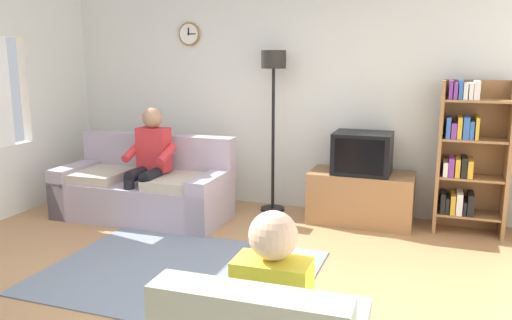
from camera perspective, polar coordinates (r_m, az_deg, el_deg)
name	(u,v)px	position (r m, az deg, el deg)	size (l,w,h in m)	color
ground_plane	(186,298)	(4.01, -7.77, -14.98)	(12.00, 12.00, 0.00)	#B27F51
back_wall_assembly	(287,94)	(6.09, 3.50, 7.40)	(6.20, 0.17, 2.70)	silver
couch	(145,189)	(5.89, -12.30, -3.23)	(1.91, 0.90, 0.90)	#A899A8
tv_stand	(361,198)	(5.67, 11.62, -4.12)	(1.10, 0.56, 0.56)	olive
tv	(362,153)	(5.54, 11.79, 0.78)	(0.60, 0.49, 0.44)	black
bookshelf	(467,155)	(5.58, 22.52, 0.55)	(0.68, 0.36, 1.56)	olive
floor_lamp	(273,86)	(5.81, 1.96, 8.21)	(0.28, 0.28, 1.85)	black
area_rug	(179,272)	(4.44, -8.55, -12.21)	(2.20, 1.70, 0.01)	slate
person_on_couch	(149,158)	(5.64, -11.84, 0.17)	(0.51, 0.54, 1.24)	red
person_in_right_armchair	(278,312)	(2.50, 2.44, -16.56)	(0.52, 0.54, 1.12)	yellow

